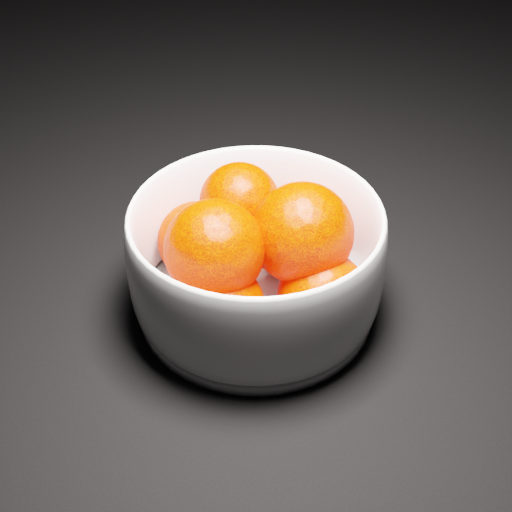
# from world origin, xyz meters

# --- Properties ---
(ground) EXTENTS (3.00, 3.00, 0.00)m
(ground) POSITION_xyz_m (0.00, 0.00, 0.00)
(ground) COLOR black
(ground) RESTS_ON ground
(bowl) EXTENTS (0.21, 0.21, 0.10)m
(bowl) POSITION_xyz_m (0.07, -0.25, 0.05)
(bowl) COLOR white
(bowl) RESTS_ON ground
(orange_pile) EXTENTS (0.19, 0.18, 0.12)m
(orange_pile) POSITION_xyz_m (0.07, -0.25, 0.07)
(orange_pile) COLOR #FC1E00
(orange_pile) RESTS_ON bowl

